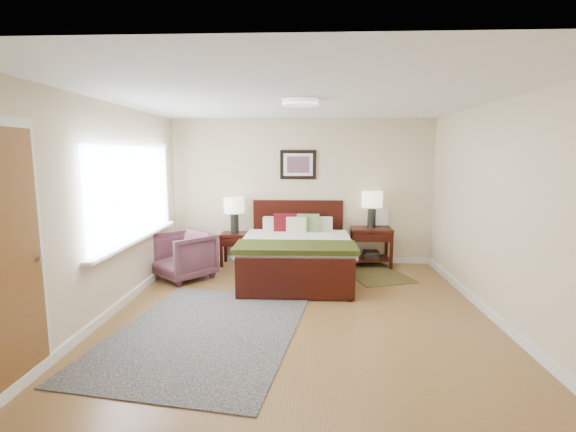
# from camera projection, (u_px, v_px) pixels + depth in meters

# --- Properties ---
(floor) EXTENTS (5.00, 5.00, 0.00)m
(floor) POSITION_uv_depth(u_px,v_px,m) (299.00, 315.00, 4.95)
(floor) COLOR #915F37
(floor) RESTS_ON ground
(back_wall) EXTENTS (4.50, 0.04, 2.50)m
(back_wall) POSITION_uv_depth(u_px,v_px,m) (302.00, 192.00, 7.24)
(back_wall) COLOR beige
(back_wall) RESTS_ON ground
(front_wall) EXTENTS (4.50, 0.04, 2.50)m
(front_wall) POSITION_uv_depth(u_px,v_px,m) (293.00, 271.00, 2.30)
(front_wall) COLOR beige
(front_wall) RESTS_ON ground
(left_wall) EXTENTS (0.04, 5.00, 2.50)m
(left_wall) POSITION_uv_depth(u_px,v_px,m) (107.00, 210.00, 4.87)
(left_wall) COLOR beige
(left_wall) RESTS_ON ground
(right_wall) EXTENTS (0.04, 5.00, 2.50)m
(right_wall) POSITION_uv_depth(u_px,v_px,m) (500.00, 212.00, 4.67)
(right_wall) COLOR beige
(right_wall) RESTS_ON ground
(ceiling) EXTENTS (4.50, 5.00, 0.02)m
(ceiling) POSITION_uv_depth(u_px,v_px,m) (300.00, 98.00, 4.59)
(ceiling) COLOR white
(ceiling) RESTS_ON back_wall
(window) EXTENTS (0.11, 2.72, 1.32)m
(window) POSITION_uv_depth(u_px,v_px,m) (136.00, 193.00, 5.54)
(window) COLOR silver
(window) RESTS_ON left_wall
(door) EXTENTS (0.06, 1.00, 2.18)m
(door) POSITION_uv_depth(u_px,v_px,m) (3.00, 263.00, 3.16)
(door) COLOR silver
(door) RESTS_ON ground
(ceil_fixture) EXTENTS (0.44, 0.44, 0.08)m
(ceil_fixture) POSITION_uv_depth(u_px,v_px,m) (300.00, 102.00, 4.59)
(ceil_fixture) COLOR white
(ceil_fixture) RESTS_ON ceiling
(bed) EXTENTS (1.68, 2.02, 1.09)m
(bed) POSITION_uv_depth(u_px,v_px,m) (297.00, 246.00, 6.37)
(bed) COLOR black
(bed) RESTS_ON ground
(wall_art) EXTENTS (0.62, 0.05, 0.50)m
(wall_art) POSITION_uv_depth(u_px,v_px,m) (298.00, 165.00, 7.14)
(wall_art) COLOR black
(wall_art) RESTS_ON back_wall
(nightstand_left) EXTENTS (0.47, 0.42, 0.55)m
(nightstand_left) POSITION_uv_depth(u_px,v_px,m) (235.00, 240.00, 7.16)
(nightstand_left) COLOR black
(nightstand_left) RESTS_ON ground
(nightstand_right) EXTENTS (0.67, 0.50, 0.66)m
(nightstand_right) POSITION_uv_depth(u_px,v_px,m) (371.00, 243.00, 7.07)
(nightstand_right) COLOR black
(nightstand_right) RESTS_ON ground
(lamp_left) EXTENTS (0.35, 0.35, 0.61)m
(lamp_left) POSITION_uv_depth(u_px,v_px,m) (234.00, 208.00, 7.10)
(lamp_left) COLOR black
(lamp_left) RESTS_ON nightstand_left
(lamp_right) EXTENTS (0.35, 0.35, 0.61)m
(lamp_right) POSITION_uv_depth(u_px,v_px,m) (372.00, 202.00, 6.99)
(lamp_right) COLOR black
(lamp_right) RESTS_ON nightstand_right
(armchair) EXTENTS (1.09, 1.09, 0.71)m
(armchair) POSITION_uv_depth(u_px,v_px,m) (183.00, 256.00, 6.37)
(armchair) COLOR brown
(armchair) RESTS_ON ground
(rug_persian) EXTENTS (2.26, 2.90, 0.01)m
(rug_persian) POSITION_uv_depth(u_px,v_px,m) (206.00, 332.00, 4.47)
(rug_persian) COLOR #0D1D45
(rug_persian) RESTS_ON ground
(rug_navy) EXTENTS (1.21, 1.49, 0.01)m
(rug_navy) POSITION_uv_depth(u_px,v_px,m) (374.00, 273.00, 6.68)
(rug_navy) COLOR black
(rug_navy) RESTS_ON ground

